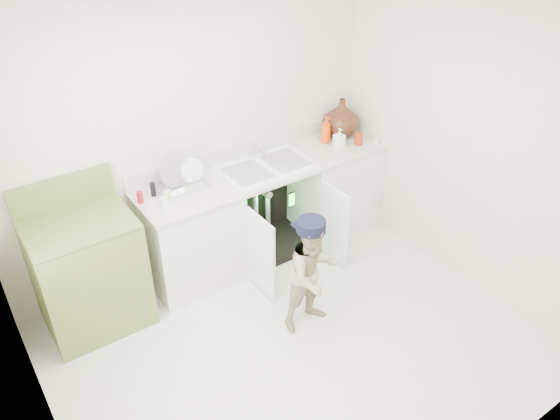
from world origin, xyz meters
name	(u,v)px	position (x,y,z in m)	size (l,w,h in m)	color
ground	(294,346)	(0.00, 0.00, 0.00)	(3.50, 3.50, 0.00)	beige
room_shell	(297,213)	(0.00, 0.00, 1.25)	(6.00, 5.50, 1.26)	beige
counter_run	(271,204)	(0.60, 1.21, 0.49)	(2.44, 1.02, 1.28)	white
avocado_stove	(89,271)	(-1.16, 1.18, 0.50)	(0.78, 0.65, 1.21)	olive
repair_worker	(313,273)	(0.28, 0.15, 0.50)	(0.57, 0.91, 1.00)	tan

